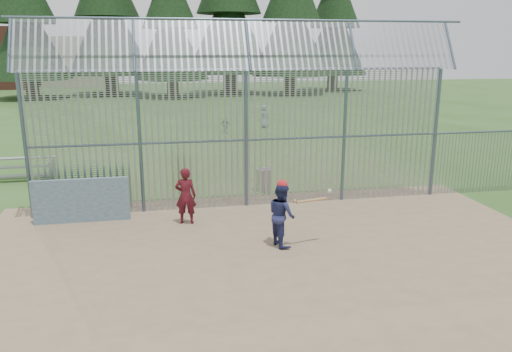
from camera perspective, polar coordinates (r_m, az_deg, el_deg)
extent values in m
plane|color=#2D511E|center=(11.74, 1.89, -8.55)|extent=(120.00, 120.00, 0.00)
cube|color=#756047|center=(11.29, 2.46, -9.47)|extent=(14.00, 10.00, 0.02)
cube|color=#38566B|center=(14.17, -19.34, -2.66)|extent=(2.50, 0.12, 1.20)
imported|color=navy|center=(11.79, 2.96, -4.44)|extent=(0.73, 0.85, 1.51)
imported|color=maroon|center=(13.37, -8.04, -2.25)|extent=(0.61, 0.46, 1.52)
imported|color=slate|center=(29.76, 0.98, 6.83)|extent=(0.78, 0.67, 1.34)
imported|color=slate|center=(27.56, -3.50, 5.81)|extent=(0.59, 0.53, 0.97)
sphere|color=red|center=(11.58, 3.00, -1.00)|extent=(0.24, 0.24, 0.24)
cylinder|color=#AA7F4C|center=(11.72, 6.48, -2.75)|extent=(0.84, 0.25, 0.07)
sphere|color=#AA7F4C|center=(11.61, 4.45, -2.88)|extent=(0.09, 0.09, 0.09)
sphere|color=white|center=(11.82, 8.41, -1.68)|extent=(0.09, 0.09, 0.09)
cylinder|color=#96989E|center=(16.44, 0.90, -0.52)|extent=(0.52, 0.52, 0.70)
cylinder|color=#9EA0A5|center=(16.35, 0.91, 0.74)|extent=(0.56, 0.56, 0.05)
sphere|color=#9EA0A5|center=(16.34, 0.91, 0.91)|extent=(0.10, 0.10, 0.10)
cube|color=slate|center=(19.60, -26.40, -0.05)|extent=(3.00, 0.25, 0.05)
cube|color=gray|center=(19.87, -26.23, 0.89)|extent=(3.00, 0.25, 0.05)
cube|color=slate|center=(20.15, -26.06, 1.81)|extent=(3.00, 0.25, 0.05)
cube|color=gray|center=(19.57, -22.24, 0.82)|extent=(0.06, 0.90, 0.70)
cylinder|color=#47566B|center=(14.71, -24.87, 2.96)|extent=(0.10, 0.10, 4.00)
cylinder|color=#47566B|center=(14.28, -13.10, 3.62)|extent=(0.10, 0.10, 4.00)
cylinder|color=#47566B|center=(14.48, -1.14, 4.13)|extent=(0.10, 0.10, 4.00)
cylinder|color=#47566B|center=(15.28, 10.05, 4.45)|extent=(0.10, 0.10, 4.00)
cylinder|color=#47566B|center=(16.58, 19.81, 4.59)|extent=(0.10, 0.10, 4.00)
cylinder|color=#47566B|center=(14.26, -1.18, 12.07)|extent=(12.00, 0.07, 0.07)
cylinder|color=#47566B|center=(14.48, -1.14, 4.13)|extent=(12.00, 0.06, 0.06)
cube|color=gray|center=(14.48, -1.14, 4.13)|extent=(12.00, 0.02, 4.00)
cube|color=gray|center=(13.88, -0.92, 14.69)|extent=(12.00, 0.77, 1.31)
cylinder|color=#47566B|center=(16.77, 19.52, 1.23)|extent=(0.08, 0.08, 2.00)
cylinder|color=#332319|center=(51.93, -24.25, 9.77)|extent=(1.19, 1.19, 3.06)
cylinder|color=#332319|center=(53.81, -16.17, 10.76)|extent=(1.33, 1.33, 3.42)
cylinder|color=#332319|center=(49.66, -9.51, 10.56)|extent=(1.12, 1.12, 2.88)
cylinder|color=#332319|center=(53.14, -3.03, 11.36)|extent=(1.40, 1.40, 3.60)
cylinder|color=#332319|center=(52.38, 3.93, 11.10)|extent=(1.26, 1.26, 3.24)
cylinder|color=#332319|center=(57.98, 8.74, 11.20)|extent=(1.19, 1.19, 3.06)
cube|color=#B2A58C|center=(69.22, -19.43, 12.27)|extent=(8.00, 7.00, 6.00)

